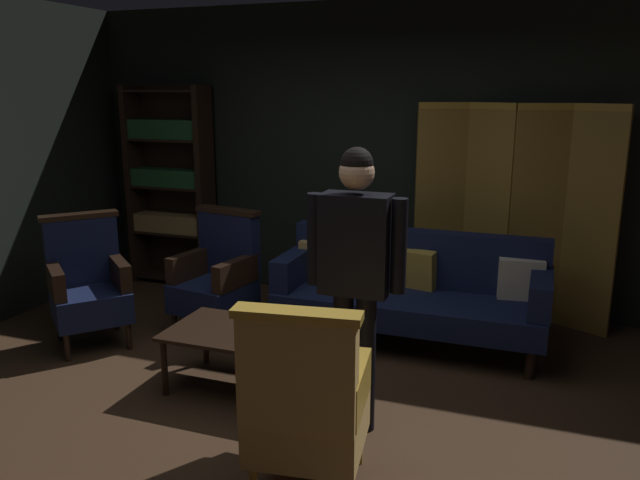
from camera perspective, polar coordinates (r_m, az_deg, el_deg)
The scene contains 12 objects.
ground_plane at distance 4.16m, azimuth -3.91°, elevation -15.34°, with size 10.00×10.00×0.00m, color #3D2819.
back_wall at distance 5.99m, azimuth 5.45°, elevation 7.70°, with size 7.20×0.10×2.80m, color black.
folding_screen at distance 5.63m, azimuth 17.08°, elevation 2.52°, with size 1.68×0.32×1.90m.
bookshelf at distance 6.68m, azimuth -13.42°, elevation 5.14°, with size 0.90×0.32×2.05m.
velvet_couch at distance 5.11m, azimuth 8.36°, elevation -4.29°, with size 2.12×0.78×0.88m.
coffee_table at distance 4.32m, azimuth -7.10°, elevation -8.77°, with size 1.00×0.64×0.42m.
armchair_gilt_accent at distance 3.21m, azimuth -1.33°, elevation -14.71°, with size 0.65×0.65×1.04m.
armchair_wing_left at distance 5.34m, azimuth -20.40°, elevation -3.80°, with size 0.81×0.81×1.04m.
armchair_wing_right at distance 5.29m, azimuth -9.29°, elevation -3.28°, with size 0.67×0.67×1.04m.
standing_figure at distance 3.60m, azimuth 3.26°, elevation -2.30°, with size 0.59×0.23×1.70m.
book_black_cloth at distance 4.29m, azimuth -5.51°, elevation -8.02°, with size 0.20×0.18×0.03m, color black.
book_red_leather at distance 4.28m, azimuth -5.52°, elevation -7.65°, with size 0.19×0.16×0.03m, color maroon.
Camera 1 is at (1.50, -3.32, 2.01)m, focal length 35.10 mm.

